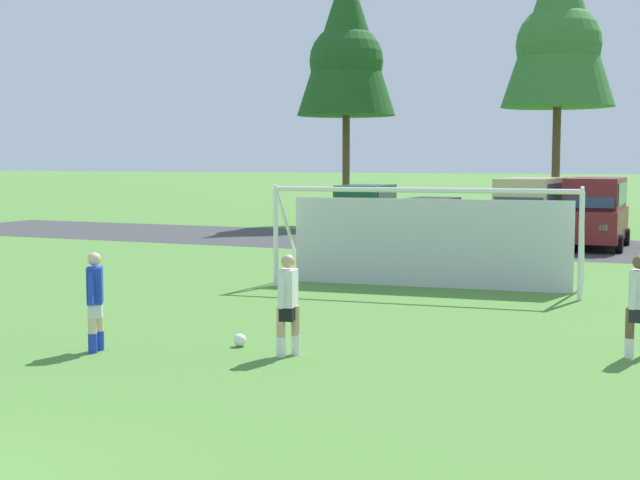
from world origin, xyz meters
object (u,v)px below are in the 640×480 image
parked_car_slot_center_left (530,211)px  soccer_ball (240,340)px  player_midfield_center (288,305)px  soccer_goal (427,236)px  parked_car_slot_center (595,211)px  player_striker_near (638,306)px  player_defender_far (95,302)px  parked_car_slot_far_left (365,211)px  parked_car_slot_left (432,220)px

parked_car_slot_center_left → soccer_ball: bearing=-94.0°
parked_car_slot_center_left → player_midfield_center: bearing=-90.8°
soccer_ball → soccer_goal: 8.03m
soccer_goal → parked_car_slot_center: bearing=78.3°
player_striker_near → player_defender_far: bearing=-159.0°
player_midfield_center → parked_car_slot_center: parked_car_slot_center is taller
parked_car_slot_far_left → parked_car_slot_center_left: bearing=-12.0°
parked_car_slot_far_left → parked_car_slot_center: size_ratio=0.98×
player_midfield_center → parked_car_slot_center_left: size_ratio=0.34×
soccer_ball → parked_car_slot_center: bearing=80.5°
player_midfield_center → player_defender_far: size_ratio=1.00×
player_midfield_center → player_defender_far: (-3.03, -1.00, 0.00)m
soccer_goal → parked_car_slot_far_left: size_ratio=1.61×
player_defender_far → parked_car_slot_center_left: size_ratio=0.34×
player_midfield_center → parked_car_slot_center: bearing=83.5°
parked_car_slot_far_left → parked_car_slot_left: size_ratio=1.12×
parked_car_slot_left → parked_car_slot_center: (5.96, 0.39, 0.47)m
soccer_goal → parked_car_slot_center: soccer_goal is taller
player_striker_near → player_midfield_center: size_ratio=1.00×
soccer_ball → parked_car_slot_center: parked_car_slot_center is taller
soccer_ball → parked_car_slot_left: (-2.57, 19.76, 0.77)m
parked_car_slot_left → player_defender_far: bearing=-88.4°
player_defender_far → parked_car_slot_center: bearing=76.0°
player_midfield_center → parked_car_slot_left: (-3.63, 20.07, 0.05)m
player_midfield_center → player_defender_far: same height
player_defender_far → parked_car_slot_center_left: bearing=80.7°
soccer_ball → parked_car_slot_center: 20.47m
parked_car_slot_far_left → parked_car_slot_left: bearing=-11.2°
player_defender_far → parked_car_slot_left: bearing=91.6°
player_midfield_center → soccer_goal: bearing=91.4°
soccer_goal → player_defender_far: 9.63m
player_midfield_center → soccer_ball: bearing=164.0°
soccer_ball → soccer_goal: bearing=83.9°
player_defender_far → soccer_goal: bearing=72.9°
soccer_goal → player_midfield_center: bearing=-88.6°
player_striker_near → parked_car_slot_center: (-2.81, 18.32, 0.52)m
player_midfield_center → parked_car_slot_far_left: parked_car_slot_far_left is taller
parked_car_slot_left → parked_car_slot_center_left: bearing=-12.6°
soccer_ball → soccer_goal: size_ratio=0.03×
soccer_goal → player_midfield_center: (0.20, -8.20, -0.47)m
parked_car_slot_far_left → parked_car_slot_left: (2.98, -0.59, -0.24)m
soccer_ball → player_midfield_center: 1.31m
soccer_ball → player_midfield_center: (1.05, -0.30, 0.71)m
player_midfield_center → parked_car_slot_center: (2.33, 20.45, 0.52)m
parked_car_slot_far_left → parked_car_slot_center_left: 7.02m
soccer_goal → parked_car_slot_center: 12.51m
soccer_goal → parked_car_slot_left: bearing=106.1°
player_striker_near → parked_car_slot_center: 18.54m
soccer_goal → parked_car_slot_left: soccer_goal is taller
soccer_goal → player_striker_near: (5.35, -6.07, -0.47)m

